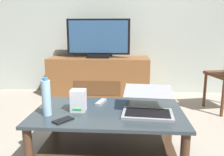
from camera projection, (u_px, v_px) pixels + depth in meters
The scene contains 9 objects.
back_wall at pixel (119, 4), 3.71m from camera, with size 6.40×0.12×2.80m, color #A8B2A8.
coffee_table at pixel (108, 126), 1.84m from camera, with size 1.13×0.68×0.41m.
media_cabinet at pixel (99, 77), 3.65m from camera, with size 1.51×0.51×0.59m.
television at pixel (98, 39), 3.51m from camera, with size 0.93×0.20×0.57m.
laptop at pixel (148, 104), 1.77m from camera, with size 0.39×0.42×0.17m.
router_box at pixel (78, 100), 1.80m from camera, with size 0.11×0.10×0.17m.
water_bottle_near at pixel (46, 98), 1.70m from camera, with size 0.06×0.06×0.28m.
cell_phone at pixel (63, 120), 1.62m from camera, with size 0.07×0.14×0.01m, color black.
tv_remote at pixel (101, 102), 1.99m from camera, with size 0.04×0.16×0.02m, color #99999E.
Camera 1 is at (0.16, -1.74, 1.03)m, focal length 38.11 mm.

